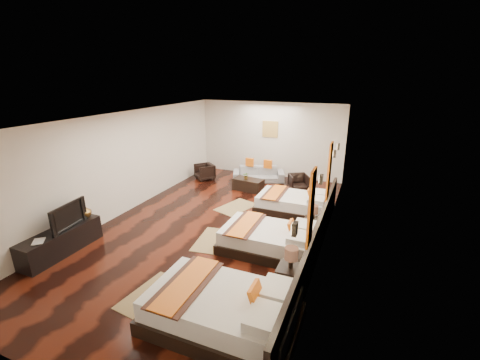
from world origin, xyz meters
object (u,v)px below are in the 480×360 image
at_px(figurine, 84,211).
at_px(sofa, 258,174).
at_px(tv, 65,215).
at_px(armchair_right, 298,182).
at_px(tv_console, 61,241).
at_px(bed_far, 294,203).
at_px(nightstand_b, 312,225).
at_px(armchair_left, 205,172).
at_px(table_plant, 246,176).
at_px(book, 33,242).
at_px(bed_mid, 270,239).
at_px(coffee_table, 248,185).
at_px(bed_near, 224,309).
at_px(nightstand_a, 290,276).

bearing_deg(figurine, sofa, 67.22).
height_order(tv, armchair_right, tv).
bearing_deg(tv_console, tv, 73.04).
distance_m(bed_far, nightstand_b, 1.45).
bearing_deg(sofa, armchair_right, -35.54).
distance_m(figurine, armchair_left, 5.09).
height_order(sofa, armchair_right, armchair_right).
bearing_deg(table_plant, book, -111.55).
height_order(book, sofa, book).
distance_m(bed_mid, coffee_table, 3.92).
xyz_separation_m(book, sofa, (2.36, 6.93, -0.29)).
height_order(nightstand_b, coffee_table, nightstand_b).
distance_m(sofa, armchair_left, 2.01).
height_order(bed_near, sofa, bed_near).
xyz_separation_m(tv_console, sofa, (2.36, 6.33, -0.01)).
relative_size(armchair_left, coffee_table, 0.64).
distance_m(tv_console, sofa, 6.76).
bearing_deg(sofa, bed_near, -96.35).
distance_m(book, figurine, 1.31).
xyz_separation_m(bed_far, sofa, (-1.83, 2.24, 0.01)).
relative_size(sofa, coffee_table, 1.84).
xyz_separation_m(bed_mid, book, (-4.20, -2.42, 0.29)).
distance_m(nightstand_a, armchair_right, 5.43).
height_order(tv, table_plant, tv).
bearing_deg(sofa, armchair_left, 175.23).
bearing_deg(nightstand_a, armchair_right, 100.79).
distance_m(book, coffee_table, 6.35).
xyz_separation_m(book, armchair_right, (3.93, 6.53, -0.28)).
height_order(coffee_table, table_plant, table_plant).
bearing_deg(armchair_right, bed_far, -110.32).
distance_m(tv_console, armchair_left, 5.78).
xyz_separation_m(armchair_left, armchair_right, (3.49, 0.17, -0.01)).
relative_size(bed_far, book, 7.12).
bearing_deg(nightstand_b, figurine, -156.57).
distance_m(bed_mid, sofa, 4.87).
height_order(bed_near, nightstand_b, bed_near).
bearing_deg(sofa, tv, -131.74).
bearing_deg(coffee_table, bed_mid, -62.08).
xyz_separation_m(bed_mid, figurine, (-4.20, -1.11, 0.43)).
distance_m(book, armchair_left, 6.38).
bearing_deg(tv, coffee_table, -31.93).
height_order(bed_far, sofa, bed_far).
relative_size(bed_far, tv, 2.04).
distance_m(bed_near, table_plant, 6.14).
height_order(sofa, table_plant, table_plant).
relative_size(bed_near, armchair_left, 3.63).
distance_m(bed_near, coffee_table, 6.17).
relative_size(figurine, sofa, 0.17).
bearing_deg(nightstand_b, coffee_table, 136.70).
distance_m(nightstand_a, table_plant, 5.34).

